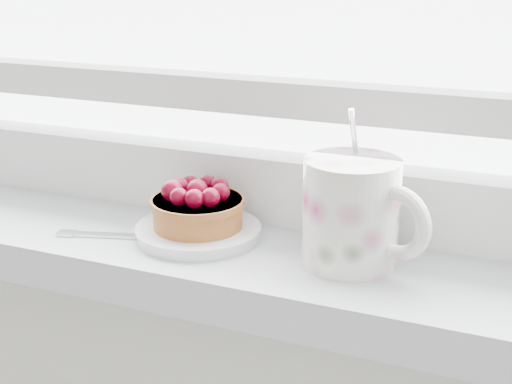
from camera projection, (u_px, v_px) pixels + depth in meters
The scene contains 4 objects.
saucer at pixel (198, 232), 0.70m from camera, with size 0.12×0.12×0.01m, color white.
raspberry_tart at pixel (197, 206), 0.69m from camera, with size 0.09×0.09×0.05m.
floral_mug at pixel (354, 211), 0.63m from camera, with size 0.13×0.11×0.14m.
fork at pixel (142, 237), 0.70m from camera, with size 0.17×0.06×0.00m.
Camera 1 is at (0.22, 1.31, 1.21)m, focal length 50.00 mm.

